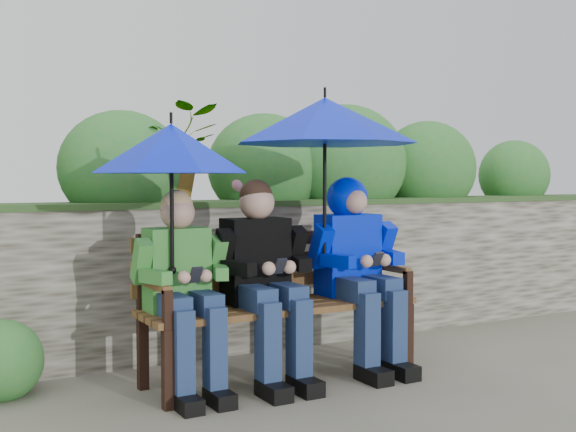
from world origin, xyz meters
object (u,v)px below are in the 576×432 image
boy_left (183,282)px  boy_right (356,257)px  umbrella_right (325,121)px  park_bench (275,294)px  boy_middle (264,272)px  umbrella_left (171,149)px

boy_left → boy_right: (1.14, 0.01, 0.08)m
umbrella_right → park_bench: bearing=162.6°
boy_left → boy_middle: boy_middle is taller
boy_middle → boy_right: 0.66m
umbrella_right → umbrella_left: bearing=-179.8°
boy_left → boy_right: boy_right is taller
umbrella_right → boy_left: bearing=179.1°
umbrella_left → umbrella_right: umbrella_right is taller
boy_left → boy_middle: size_ratio=0.95×
park_bench → boy_middle: bearing=-145.0°
boy_middle → park_bench: bearing=35.0°
park_bench → umbrella_left: bearing=-172.1°
boy_middle → umbrella_left: (-0.56, -0.01, 0.70)m
boy_left → umbrella_left: 0.72m
park_bench → umbrella_right: bearing=-17.4°
park_bench → boy_left: bearing=-172.7°
boy_middle → boy_right: size_ratio=0.99×
boy_left → boy_middle: 0.49m
boy_middle → umbrella_left: bearing=-178.9°
boy_right → umbrella_left: bearing=-178.9°
umbrella_right → boy_middle: bearing=178.9°
boy_left → boy_right: size_ratio=0.94×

